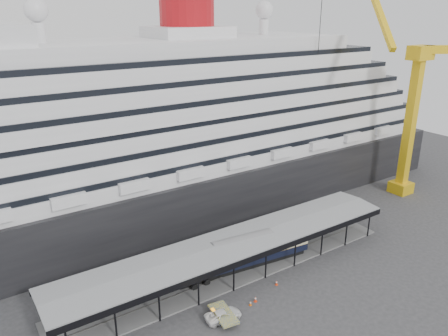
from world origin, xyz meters
The scene contains 9 objects.
ground centered at (0.00, 0.00, 0.00)m, with size 200.00×200.00×0.00m, color #323234.
cruise_ship centered at (0.05, 32.00, 18.35)m, with size 130.00×30.00×43.90m.
platform_canopy centered at (0.00, 5.00, 2.36)m, with size 56.00×9.18×5.30m.
crane_yellow centered at (47.06, 10.54, 19.96)m, with size 23.83×18.78×47.60m.
port_truck centered at (-7.51, -3.38, 0.67)m, with size 2.23×4.83×1.34m, color white.
pullman_carriage centered at (1.57, 5.00, 2.70)m, with size 22.89×5.52×22.29m.
traffic_cone_left centered at (-2.87, -3.04, 0.34)m, with size 0.44×0.44×0.68m.
traffic_cone_mid centered at (-1.81, -2.77, 0.41)m, with size 0.52×0.52×0.83m.
traffic_cone_right centered at (3.10, -1.41, 0.38)m, with size 0.48×0.48×0.76m.
Camera 1 is at (-33.15, -42.04, 37.67)m, focal length 35.00 mm.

